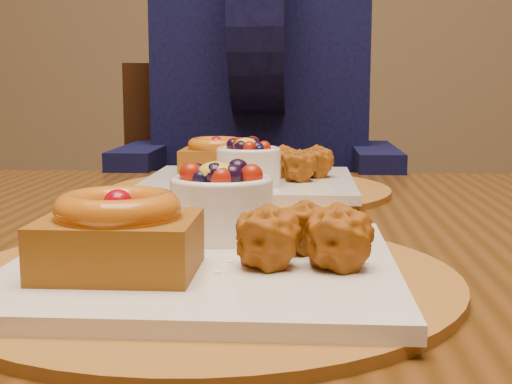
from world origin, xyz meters
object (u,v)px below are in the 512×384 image
dining_table (234,296)px  place_setting_far (247,178)px  chair_far (249,279)px  diner (262,99)px  place_setting_near (202,252)px

dining_table → place_setting_far: size_ratio=4.21×
chair_far → diner: size_ratio=1.15×
place_setting_far → diner: size_ratio=0.47×
place_setting_near → diner: 0.90m
chair_far → dining_table: bearing=-103.9°
diner → chair_far: bearing=-116.1°
dining_table → place_setting_far: (-0.00, 0.22, 0.10)m
place_setting_near → diner: bearing=90.4°
dining_table → place_setting_far: 0.24m
place_setting_near → chair_far: chair_far is taller
dining_table → chair_far: size_ratio=1.70×
place_setting_far → chair_far: (-0.03, 0.41, -0.25)m
dining_table → place_setting_near: 0.24m
place_setting_near → place_setting_far: 0.43m
diner → place_setting_far: bearing=-93.9°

